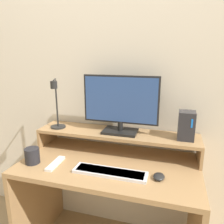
% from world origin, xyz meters
% --- Properties ---
extents(wall_back, '(6.00, 0.05, 2.50)m').
position_xyz_m(wall_back, '(0.00, 0.65, 1.25)').
color(wall_back, beige).
rests_on(wall_back, ground_plane).
extents(desk, '(1.15, 0.62, 0.73)m').
position_xyz_m(desk, '(0.00, 0.31, 0.51)').
color(desk, '#A87F51').
rests_on(desk, ground_plane).
extents(monitor_shelf, '(1.15, 0.25, 0.15)m').
position_xyz_m(monitor_shelf, '(0.00, 0.49, 0.85)').
color(monitor_shelf, '#A87F51').
rests_on(monitor_shelf, desk).
extents(monitor, '(0.53, 0.16, 0.40)m').
position_xyz_m(monitor, '(0.03, 0.49, 1.09)').
color(monitor, black).
rests_on(monitor, monitor_shelf).
extents(desk_lamp, '(0.14, 0.20, 0.37)m').
position_xyz_m(desk_lamp, '(-0.43, 0.42, 1.04)').
color(desk_lamp, black).
rests_on(desk_lamp, monitor_shelf).
extents(router_dock, '(0.10, 0.11, 0.19)m').
position_xyz_m(router_dock, '(0.47, 0.49, 0.97)').
color(router_dock, '#28282D').
rests_on(router_dock, monitor_shelf).
extents(keyboard, '(0.44, 0.11, 0.02)m').
position_xyz_m(keyboard, '(0.05, 0.18, 0.74)').
color(keyboard, silver).
rests_on(keyboard, desk).
extents(mouse, '(0.06, 0.08, 0.03)m').
position_xyz_m(mouse, '(0.33, 0.20, 0.74)').
color(mouse, black).
rests_on(mouse, desk).
extents(remote_control, '(0.05, 0.19, 0.02)m').
position_xyz_m(remote_control, '(-0.32, 0.18, 0.74)').
color(remote_control, white).
rests_on(remote_control, desk).
extents(mug, '(0.09, 0.09, 0.10)m').
position_xyz_m(mug, '(-0.48, 0.16, 0.78)').
color(mug, '#232328').
rests_on(mug, desk).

